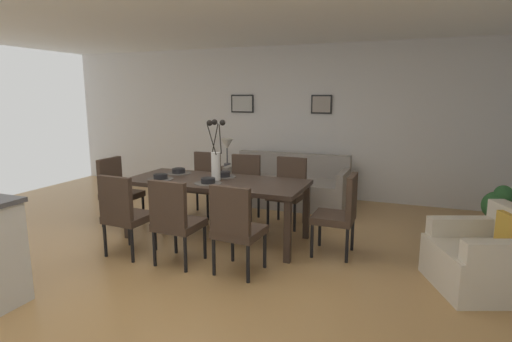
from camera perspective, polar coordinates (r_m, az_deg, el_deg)
ground_plane at (r=4.55m, az=-8.34°, el=-12.17°), size 9.00×9.00×0.00m
back_wall_panel at (r=7.21m, az=4.34°, el=7.00°), size 9.00×0.10×2.60m
ceiling_panel at (r=4.63m, az=-6.65°, el=21.57°), size 9.00×7.20×0.08m
dining_table at (r=4.95m, az=-5.66°, el=-2.07°), size 2.20×0.92×0.74m
dining_chair_near_left at (r=4.64m, az=-18.19°, el=-5.46°), size 0.46×0.46×0.92m
dining_chair_near_right at (r=6.04m, az=-7.34°, el=-1.33°), size 0.44×0.44×0.92m
dining_chair_far_left at (r=4.26m, az=-11.43°, el=-6.57°), size 0.46×0.46×0.92m
dining_chair_far_right at (r=5.75m, az=-1.76°, el=-1.85°), size 0.47×0.47×0.92m
dining_chair_mid_left at (r=3.97m, az=-2.87°, el=-7.67°), size 0.47×0.47×0.92m
dining_chair_mid_right at (r=5.53m, az=4.63°, el=-2.40°), size 0.47×0.47×0.92m
dining_chair_head_west at (r=5.82m, az=-19.06°, el=-2.31°), size 0.45×0.45×0.92m
dining_chair_head_east at (r=4.54m, az=11.91°, el=-5.52°), size 0.44×0.44×0.92m
centerpiece_vase at (r=4.89m, az=-5.72°, el=1.96°), size 0.21×0.23×0.73m
placemat_near_left at (r=5.10m, az=-13.36°, el=-1.11°), size 0.32×0.32×0.01m
bowl_near_left at (r=5.09m, az=-13.38°, el=-0.70°), size 0.17×0.17×0.07m
placemat_near_right at (r=5.44m, az=-10.90°, el=-0.29°), size 0.32×0.32×0.01m
bowl_near_right at (r=5.43m, az=-10.91°, el=0.09°), size 0.17×0.17×0.07m
placemat_far_left at (r=4.76m, az=-6.81°, el=-1.73°), size 0.32×0.32×0.01m
bowl_far_left at (r=4.75m, az=-6.82°, el=-1.29°), size 0.17×0.17×0.07m
placemat_far_right at (r=5.12m, az=-4.63°, el=-0.81°), size 0.32×0.32×0.01m
bowl_far_right at (r=5.11m, az=-4.64°, el=-0.40°), size 0.17×0.17×0.07m
sofa at (r=6.62m, az=4.53°, el=-2.27°), size 1.92×0.84×0.80m
side_table at (r=7.05m, az=-4.06°, el=-1.63°), size 0.36×0.36×0.52m
table_lamp at (r=6.94m, az=-4.13°, el=3.48°), size 0.22×0.22×0.51m
armchair at (r=4.31m, az=29.85°, el=-10.78°), size 1.04×1.04×0.75m
framed_picture_left at (r=7.42m, az=-1.95°, el=9.50°), size 0.44×0.03×0.32m
framed_picture_center at (r=6.97m, az=9.26°, el=9.30°), size 0.35×0.03×0.32m
potted_plant at (r=5.89m, az=31.02°, el=-4.51°), size 0.36×0.36×0.67m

